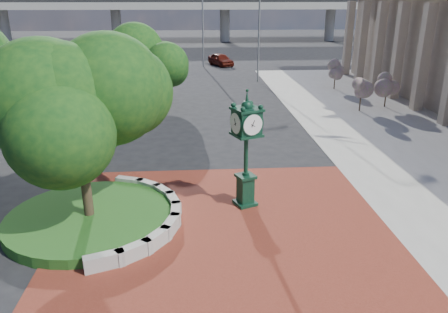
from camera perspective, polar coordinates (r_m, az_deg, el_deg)
ground at (r=16.84m, az=-0.08°, el=-8.16°), size 200.00×200.00×0.00m
plaza at (r=15.96m, az=0.16°, el=-9.79°), size 12.00×12.00×0.04m
planter_wall at (r=16.77m, az=-9.43°, el=-7.54°), size 2.96×6.77×0.54m
grass_bed at (r=17.19m, az=-17.11°, el=-7.76°), size 6.10×6.10×0.40m
overpass at (r=84.81m, az=-3.62°, el=19.14°), size 90.00×12.00×7.50m
tree_planter at (r=15.91m, az=-18.40°, el=3.56°), size 5.20×5.20×6.33m
tree_street at (r=33.27m, az=-9.28°, el=11.69°), size 4.40×4.40×5.45m
post_clock at (r=16.94m, az=2.92°, el=1.52°), size 1.22×1.22×4.70m
parked_car at (r=54.82m, az=-0.42°, el=12.56°), size 3.37×4.68×1.48m
street_lamp_near at (r=43.88m, az=4.91°, el=17.01°), size 2.13×0.65×9.60m
street_lamp_far at (r=53.42m, az=-2.54°, el=17.83°), size 2.20×0.77×9.96m
shrub_near at (r=33.64m, az=17.52°, el=8.27°), size 1.20×1.20×2.20m
shrub_mid at (r=35.64m, az=20.51°, el=8.56°), size 1.20×1.20×2.20m
shrub_far at (r=41.47m, az=14.35°, el=10.67°), size 1.20×1.20×2.20m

